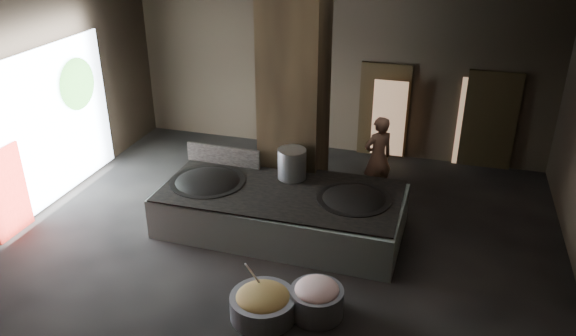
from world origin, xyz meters
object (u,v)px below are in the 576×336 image
(hearth_platform, at_px, (281,211))
(meat_basin, at_px, (317,302))
(cook, at_px, (378,158))
(wok_left, at_px, (208,185))
(wok_right, at_px, (353,203))
(stock_pot, at_px, (292,164))
(veg_basin, at_px, (263,306))

(hearth_platform, bearing_deg, meat_basin, -59.37)
(cook, bearing_deg, meat_basin, 46.89)
(wok_left, distance_m, wok_right, 2.80)
(cook, relative_size, meat_basin, 2.20)
(wok_right, height_order, meat_basin, wok_right)
(wok_left, relative_size, cook, 0.79)
(stock_pot, relative_size, meat_basin, 0.72)
(veg_basin, distance_m, meat_basin, 0.81)
(hearth_platform, distance_m, veg_basin, 2.52)
(veg_basin, bearing_deg, wok_left, 128.48)
(hearth_platform, distance_m, cook, 2.43)
(veg_basin, xyz_separation_m, meat_basin, (0.76, 0.28, 0.04))
(hearth_platform, height_order, meat_basin, hearth_platform)
(wok_right, bearing_deg, hearth_platform, -177.88)
(wok_right, distance_m, stock_pot, 1.44)
(veg_basin, relative_size, meat_basin, 1.23)
(hearth_platform, xyz_separation_m, cook, (1.53, 1.82, 0.50))
(hearth_platform, bearing_deg, veg_basin, -77.90)
(wok_left, xyz_separation_m, stock_pot, (1.50, 0.60, 0.38))
(stock_pot, relative_size, cook, 0.33)
(meat_basin, bearing_deg, hearth_platform, 119.30)
(wok_left, bearing_deg, hearth_platform, 1.97)
(wok_left, bearing_deg, veg_basin, -51.52)
(hearth_platform, xyz_separation_m, stock_pot, (0.05, 0.55, 0.74))
(wok_left, height_order, veg_basin, wok_left)
(wok_left, relative_size, stock_pot, 2.42)
(hearth_platform, height_order, cook, cook)
(veg_basin, height_order, meat_basin, meat_basin)
(wok_right, relative_size, cook, 0.74)
(wok_right, bearing_deg, wok_left, -177.95)
(hearth_platform, bearing_deg, wok_right, 3.45)
(stock_pot, xyz_separation_m, cook, (1.48, 1.27, -0.24))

